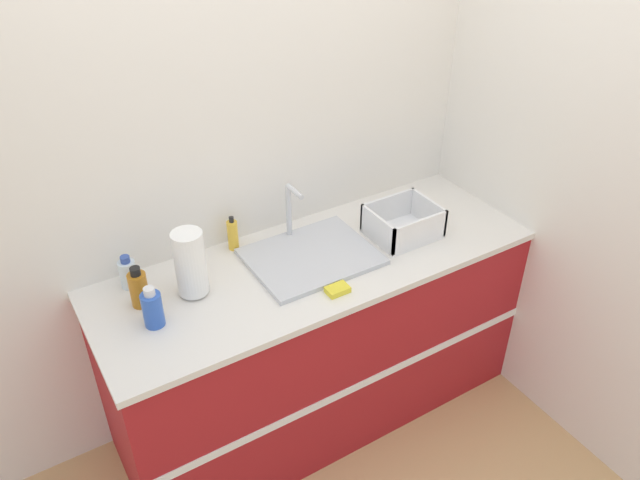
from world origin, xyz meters
TOP-DOWN VIEW (x-y plane):
  - ground_plane at (0.00, 0.00)m, footprint 12.00×12.00m
  - wall_back at (0.00, 0.67)m, footprint 4.26×0.06m
  - wall_right at (0.96, 0.32)m, footprint 0.06×2.64m
  - counter_cabinet at (0.00, 0.32)m, footprint 1.89×0.67m
  - sink at (-0.02, 0.35)m, footprint 0.51×0.41m
  - paper_towel_roll at (-0.52, 0.38)m, footprint 0.12×0.12m
  - dish_rack at (0.42, 0.29)m, footprint 0.29×0.24m
  - bottle_blue at (-0.71, 0.29)m, footprint 0.07×0.07m
  - bottle_amber at (-0.72, 0.42)m, footprint 0.07×0.07m
  - bottle_clear at (-0.72, 0.56)m, footprint 0.07×0.07m
  - soap_dispenser at (-0.26, 0.58)m, footprint 0.05×0.05m
  - sponge at (-0.05, 0.10)m, footprint 0.09×0.06m

SIDE VIEW (x-z plane):
  - ground_plane at x=0.00m, z-range 0.00..0.00m
  - counter_cabinet at x=0.00m, z-range 0.00..0.89m
  - sponge at x=-0.05m, z-range 0.89..0.92m
  - sink at x=-0.02m, z-range 0.78..1.05m
  - dish_rack at x=0.42m, z-range 0.88..1.02m
  - bottle_clear at x=-0.72m, z-range 0.89..1.03m
  - soap_dispenser at x=-0.26m, z-range 0.89..1.04m
  - bottle_blue at x=-0.71m, z-range 0.88..1.05m
  - bottle_amber at x=-0.72m, z-range 0.88..1.05m
  - paper_towel_roll at x=-0.52m, z-range 0.90..1.17m
  - wall_back at x=0.00m, z-range 0.00..2.60m
  - wall_right at x=0.96m, z-range 0.00..2.60m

